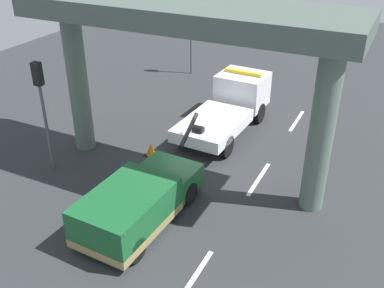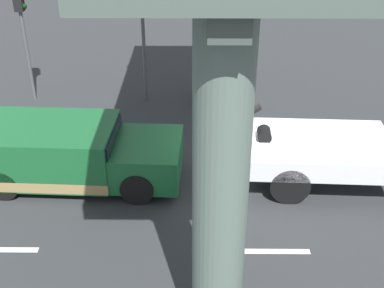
{
  "view_description": "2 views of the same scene",
  "coord_description": "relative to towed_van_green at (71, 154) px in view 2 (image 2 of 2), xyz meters",
  "views": [
    {
      "loc": [
        -14.63,
        -7.04,
        9.81
      ],
      "look_at": [
        -0.98,
        -0.34,
        1.48
      ],
      "focal_mm": 41.6,
      "sensor_mm": 36.0,
      "label": 1
    },
    {
      "loc": [
        -1.23,
        -11.32,
        7.58
      ],
      "look_at": [
        -1.32,
        -0.77,
        1.54
      ],
      "focal_mm": 47.23,
      "sensor_mm": 36.0,
      "label": 2
    }
  ],
  "objects": [
    {
      "name": "traffic_cone_orange",
      "position": [
        4.23,
        2.02,
        -0.5
      ],
      "size": [
        0.5,
        0.5,
        0.59
      ],
      "color": "orange",
      "rests_on": "ground"
    },
    {
      "name": "lane_stripe_mid",
      "position": [
        4.49,
        -2.85,
        -0.78
      ],
      "size": [
        2.6,
        0.16,
        0.01
      ],
      "primitive_type": "cube",
      "color": "silver",
      "rests_on": "ground"
    },
    {
      "name": "ground_plane",
      "position": [
        4.49,
        -0.0,
        -0.83
      ],
      "size": [
        60.0,
        40.0,
        0.1
      ],
      "primitive_type": "cube",
      "color": "#2D3033"
    },
    {
      "name": "traffic_light_near",
      "position": [
        -2.49,
        5.11,
        2.19
      ],
      "size": [
        0.39,
        0.32,
        4.06
      ],
      "color": "#515456",
      "rests_on": "ground"
    },
    {
      "name": "towed_van_green",
      "position": [
        0.0,
        0.0,
        0.0
      ],
      "size": [
        5.29,
        2.41,
        1.58
      ],
      "color": "#195B2D",
      "rests_on": "ground"
    },
    {
      "name": "traffic_light_far",
      "position": [
        1.51,
        5.11,
        2.56
      ],
      "size": [
        0.39,
        0.32,
        4.6
      ],
      "color": "#515456",
      "rests_on": "ground"
    }
  ]
}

